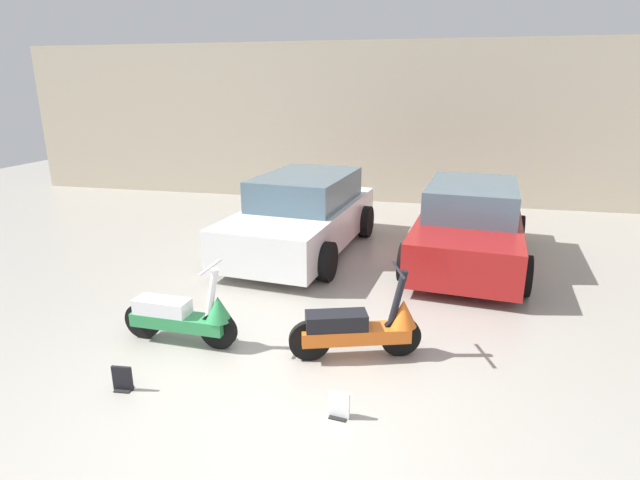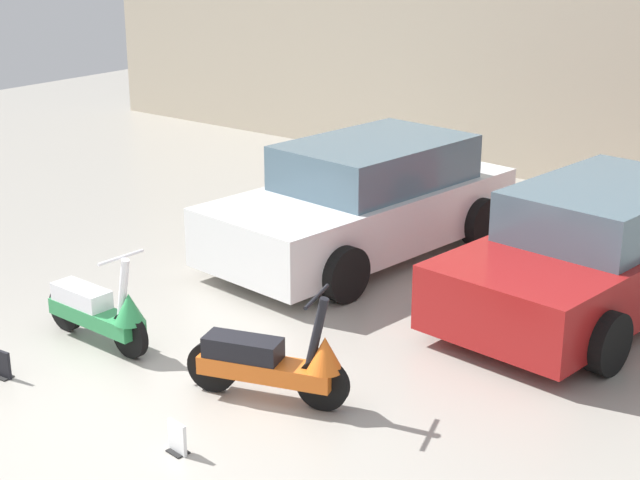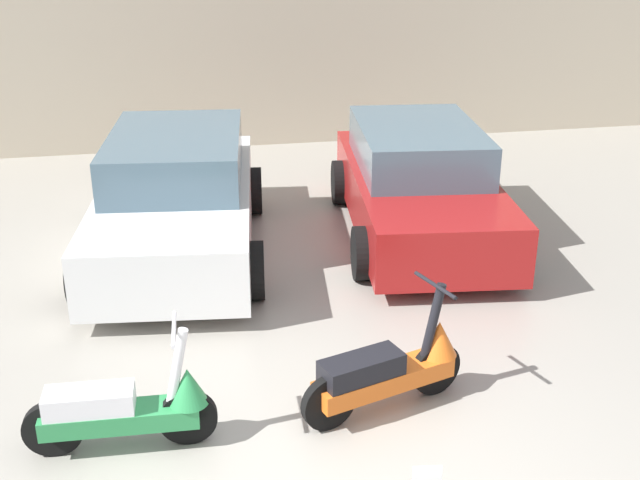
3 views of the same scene
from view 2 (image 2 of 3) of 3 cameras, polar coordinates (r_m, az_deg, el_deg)
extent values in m
plane|color=#9E998E|center=(8.28, -11.15, -10.37)|extent=(28.00, 28.00, 0.00)
cube|color=beige|center=(14.82, 15.39, 10.32)|extent=(19.60, 0.12, 3.95)
cylinder|color=black|center=(9.30, -11.01, -5.45)|extent=(0.44, 0.09, 0.44)
cylinder|color=black|center=(10.03, -14.58, -3.90)|extent=(0.44, 0.09, 0.44)
cube|color=#2D8C4C|center=(9.64, -12.89, -4.35)|extent=(1.16, 0.31, 0.15)
cube|color=white|center=(9.73, -13.70, -3.15)|extent=(0.65, 0.28, 0.17)
cylinder|color=white|center=(9.17, -11.38, -2.84)|extent=(0.21, 0.08, 0.63)
cylinder|color=white|center=(9.06, -11.51, -1.00)|extent=(0.05, 0.51, 0.03)
cone|color=#2D8C4C|center=(9.18, -11.04, -3.91)|extent=(0.31, 0.31, 0.29)
cylinder|color=black|center=(8.22, 0.17, -8.40)|extent=(0.46, 0.22, 0.46)
cylinder|color=black|center=(8.57, -6.26, -7.32)|extent=(0.46, 0.22, 0.46)
cube|color=orange|center=(8.36, -3.13, -7.52)|extent=(1.22, 0.63, 0.16)
cube|color=black|center=(8.36, -4.51, -6.25)|extent=(0.71, 0.46, 0.18)
cylinder|color=black|center=(8.04, -0.19, -5.44)|extent=(0.22, 0.14, 0.65)
cylinder|color=black|center=(7.91, -0.19, -3.32)|extent=(0.19, 0.51, 0.03)
cone|color=orange|center=(8.09, 0.29, -6.63)|extent=(0.38, 0.38, 0.30)
cube|color=white|center=(11.74, 2.42, 1.51)|extent=(2.12, 4.19, 0.67)
cube|color=slate|center=(11.75, 3.24, 4.55)|extent=(1.72, 2.40, 0.53)
cylinder|color=black|center=(10.37, 1.41, -1.99)|extent=(0.28, 0.63, 0.61)
cylinder|color=black|center=(11.55, -4.95, 0.14)|extent=(0.28, 0.63, 0.61)
cylinder|color=black|center=(12.23, 9.35, 1.02)|extent=(0.28, 0.63, 0.61)
cylinder|color=black|center=(13.24, 3.19, 2.62)|extent=(0.28, 0.63, 0.61)
cube|color=maroon|center=(10.45, 15.55, -1.49)|extent=(2.04, 4.04, 0.65)
cube|color=slate|center=(10.47, 16.44, 1.80)|extent=(1.66, 2.32, 0.51)
cylinder|color=black|center=(9.17, 16.36, -5.75)|extent=(0.27, 0.61, 0.59)
cylinder|color=black|center=(9.96, 7.86, -3.13)|extent=(0.27, 0.61, 0.59)
cylinder|color=black|center=(11.89, 14.77, 0.07)|extent=(0.27, 0.61, 0.59)
cube|color=black|center=(9.28, -17.94, -7.57)|extent=(0.17, 0.13, 0.01)
cube|color=black|center=(9.23, -18.01, -6.88)|extent=(0.20, 0.05, 0.26)
cube|color=black|center=(7.80, -8.27, -12.10)|extent=(0.17, 0.14, 0.01)
cube|color=white|center=(7.74, -8.31, -11.31)|extent=(0.20, 0.06, 0.26)
camera|label=1|loc=(4.44, -40.46, -0.19)|focal=28.00mm
camera|label=3|loc=(6.46, -49.94, 10.35)|focal=45.00mm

